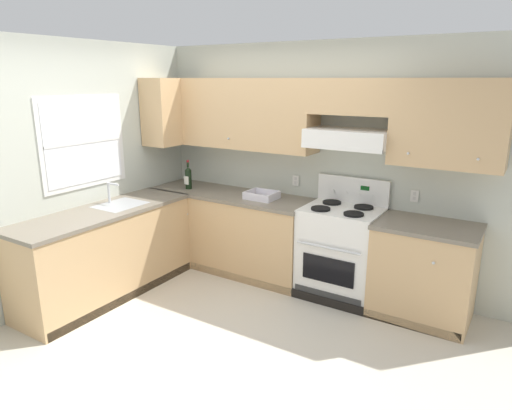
{
  "coord_description": "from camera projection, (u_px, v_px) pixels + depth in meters",
  "views": [
    {
      "loc": [
        2.37,
        -2.86,
        2.17
      ],
      "look_at": [
        0.13,
        0.7,
        1.0
      ],
      "focal_mm": 31.89,
      "sensor_mm": 36.0,
      "label": 1
    }
  ],
  "objects": [
    {
      "name": "ground_plane",
      "position": [
        203.0,
        326.0,
        4.13
      ],
      "size": [
        7.04,
        7.04,
        0.0
      ],
      "primitive_type": "plane",
      "color": "beige"
    },
    {
      "name": "wall_back",
      "position": [
        320.0,
        147.0,
        4.77
      ],
      "size": [
        4.68,
        0.57,
        2.55
      ],
      "color": "beige",
      "rests_on": "ground_plane"
    },
    {
      "name": "wall_left",
      "position": [
        94.0,
        160.0,
        4.77
      ],
      "size": [
        0.47,
        4.0,
        2.55
      ],
      "color": "beige",
      "rests_on": "ground_plane"
    },
    {
      "name": "counter_back_run",
      "position": [
        282.0,
        242.0,
        4.96
      ],
      "size": [
        3.6,
        0.65,
        0.91
      ],
      "color": "tan",
      "rests_on": "ground_plane"
    },
    {
      "name": "counter_left_run",
      "position": [
        106.0,
        252.0,
        4.64
      ],
      "size": [
        0.63,
        1.91,
        1.13
      ],
      "color": "tan",
      "rests_on": "ground_plane"
    },
    {
      "name": "stove",
      "position": [
        340.0,
        251.0,
        4.62
      ],
      "size": [
        0.76,
        0.62,
        1.2
      ],
      "color": "white",
      "rests_on": "ground_plane"
    },
    {
      "name": "wine_bottle",
      "position": [
        188.0,
        177.0,
        5.36
      ],
      "size": [
        0.08,
        0.08,
        0.34
      ],
      "color": "black",
      "rests_on": "counter_back_run"
    },
    {
      "name": "bowl",
      "position": [
        262.0,
        196.0,
        4.94
      ],
      "size": [
        0.33,
        0.27,
        0.08
      ],
      "color": "silver",
      "rests_on": "counter_back_run"
    }
  ]
}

